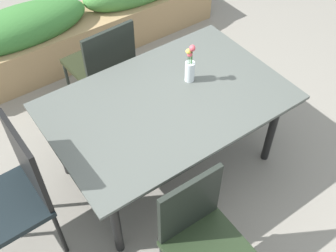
# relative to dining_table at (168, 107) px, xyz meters

# --- Properties ---
(ground_plane) EXTENTS (12.00, 12.00, 0.00)m
(ground_plane) POSITION_rel_dining_table_xyz_m (0.03, -0.05, -0.64)
(ground_plane) COLOR gray
(dining_table) EXTENTS (1.62, 1.05, 0.70)m
(dining_table) POSITION_rel_dining_table_xyz_m (0.00, 0.00, 0.00)
(dining_table) COLOR #4C514C
(dining_table) RESTS_ON ground
(chair_end_left) EXTENTS (0.47, 0.47, 1.01)m
(chair_end_left) POSITION_rel_dining_table_xyz_m (-1.11, 0.00, -0.08)
(chair_end_left) COLOR black
(chair_end_left) RESTS_ON ground
(chair_near_left) EXTENTS (0.43, 0.43, 0.89)m
(chair_near_left) POSITION_rel_dining_table_xyz_m (-0.36, -0.84, -0.14)
(chair_near_left) COLOR black
(chair_near_left) RESTS_ON ground
(chair_far_side) EXTENTS (0.50, 0.50, 0.89)m
(chair_far_side) POSITION_rel_dining_table_xyz_m (-0.06, 0.83, -0.13)
(chair_far_side) COLOR black
(chair_far_side) RESTS_ON ground
(flower_vase) EXTENTS (0.07, 0.07, 0.30)m
(flower_vase) POSITION_rel_dining_table_xyz_m (0.24, 0.08, 0.18)
(flower_vase) COLOR silver
(flower_vase) RESTS_ON dining_table
(planter_box) EXTENTS (2.80, 0.52, 0.73)m
(planter_box) POSITION_rel_dining_table_xyz_m (0.23, 1.70, -0.30)
(planter_box) COLOR #9E7F56
(planter_box) RESTS_ON ground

